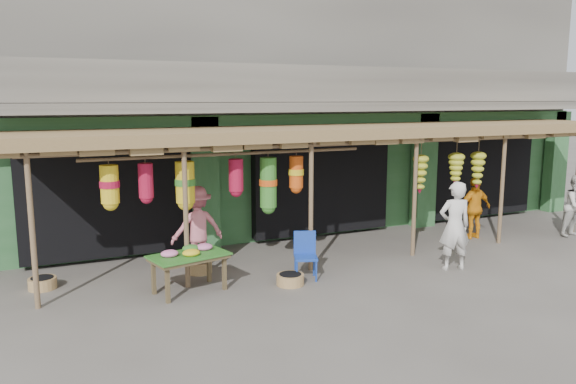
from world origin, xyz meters
name	(u,v)px	position (x,y,z in m)	size (l,w,h in m)	color
ground	(369,258)	(0.00, 0.00, 0.00)	(80.00, 80.00, 0.00)	#514C47
building	(277,99)	(0.00, 4.87, 3.37)	(16.40, 6.80, 7.00)	gray
awning	(347,136)	(-0.12, 0.80, 2.58)	(14.00, 2.70, 2.79)	brown
flower_table	(189,256)	(-4.03, -0.44, 0.64)	(1.47, 1.06, 0.80)	brown
blue_chair	(305,252)	(-1.82, -0.61, 0.50)	(0.55, 0.55, 0.89)	#183A9F
basket_left	(42,283)	(-6.41, 0.80, 0.10)	(0.49, 0.49, 0.20)	olive
basket_mid	(290,279)	(-2.25, -0.86, 0.10)	(0.51, 0.51, 0.20)	olive
basket_right	(199,267)	(-3.58, 0.54, 0.11)	(0.50, 0.50, 0.23)	#9D7549
person_front	(455,226)	(1.10, -1.37, 0.89)	(0.65, 0.43, 1.78)	silver
person_vendor	(475,208)	(3.30, 0.42, 0.75)	(0.88, 0.37, 1.51)	orange
person_shopper	(197,227)	(-3.50, 0.90, 0.83)	(1.08, 0.62, 1.66)	#DF7685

